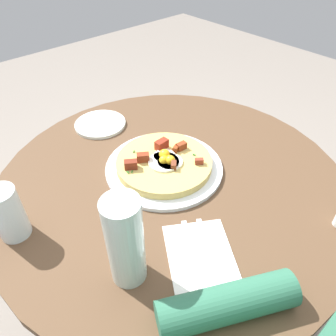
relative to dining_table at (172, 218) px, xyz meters
name	(u,v)px	position (x,y,z in m)	size (l,w,h in m)	color
ground_plane	(171,302)	(0.00, 0.00, -0.54)	(6.00, 6.00, 0.00)	gray
dining_table	(172,218)	(0.00, 0.00, 0.00)	(0.96, 0.96, 0.71)	brown
pizza_plate	(164,167)	(-0.01, -0.04, 0.17)	(0.33, 0.33, 0.01)	white
breakfast_pizza	(164,162)	(-0.01, -0.04, 0.19)	(0.27, 0.27, 0.05)	tan
bread_plate	(101,124)	(0.00, -0.36, 0.17)	(0.17, 0.17, 0.01)	silver
napkin	(200,254)	(0.12, 0.22, 0.17)	(0.17, 0.14, 0.00)	white
fork	(192,253)	(0.14, 0.21, 0.17)	(0.18, 0.01, 0.01)	silver
knife	(208,251)	(0.11, 0.23, 0.17)	(0.18, 0.01, 0.01)	silver
water_glass	(8,214)	(0.39, -0.10, 0.23)	(0.07, 0.07, 0.13)	silver
water_bottle	(125,242)	(0.26, 0.15, 0.27)	(0.07, 0.07, 0.21)	silver
pepper_shaker	(246,296)	(0.14, 0.35, 0.20)	(0.03, 0.03, 0.06)	#3F3833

